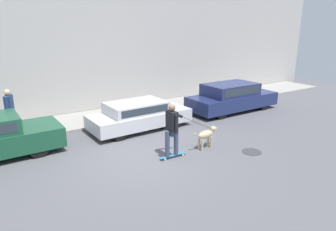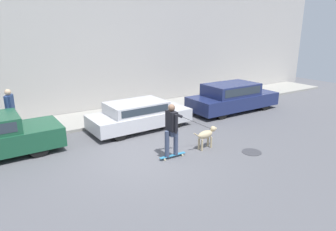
# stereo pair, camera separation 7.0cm
# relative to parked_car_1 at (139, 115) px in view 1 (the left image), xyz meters

# --- Properties ---
(ground_plane) EXTENTS (36.00, 36.00, 0.00)m
(ground_plane) POSITION_rel_parked_car_1_xyz_m (-1.10, -2.56, -0.57)
(ground_plane) COLOR #545459
(back_wall) EXTENTS (32.00, 0.30, 5.99)m
(back_wall) POSITION_rel_parked_car_1_xyz_m (-1.10, 3.56, 2.42)
(back_wall) COLOR #B2ADA8
(back_wall) RESTS_ON ground_plane
(sidewalk_curb) EXTENTS (30.00, 2.43, 0.12)m
(sidewalk_curb) POSITION_rel_parked_car_1_xyz_m (-1.10, 2.17, -0.51)
(sidewalk_curb) COLOR gray
(sidewalk_curb) RESTS_ON ground_plane
(parked_car_1) EXTENTS (4.11, 1.79, 1.13)m
(parked_car_1) POSITION_rel_parked_car_1_xyz_m (0.00, 0.00, 0.00)
(parked_car_1) COLOR black
(parked_car_1) RESTS_ON ground_plane
(parked_car_2) EXTENTS (4.60, 1.79, 1.36)m
(parked_car_2) POSITION_rel_parked_car_1_xyz_m (5.08, 0.00, 0.09)
(parked_car_2) COLOR black
(parked_car_2) RESTS_ON ground_plane
(dog) EXTENTS (1.05, 0.34, 0.72)m
(dog) POSITION_rel_parked_car_1_xyz_m (0.98, -3.01, -0.09)
(dog) COLOR tan
(dog) RESTS_ON ground_plane
(skateboarder) EXTENTS (2.16, 0.59, 1.74)m
(skateboarder) POSITION_rel_parked_car_1_xyz_m (-0.43, -3.05, 0.43)
(skateboarder) COLOR beige
(skateboarder) RESTS_ON ground_plane
(pedestrian_with_bag) EXTENTS (0.37, 0.71, 1.71)m
(pedestrian_with_bag) POSITION_rel_parked_car_1_xyz_m (-4.40, 1.62, 0.49)
(pedestrian_with_bag) COLOR #28282D
(pedestrian_with_bag) RESTS_ON sidewalk_curb
(manhole_cover) EXTENTS (0.63, 0.63, 0.01)m
(manhole_cover) POSITION_rel_parked_car_1_xyz_m (2.03, -4.10, -0.56)
(manhole_cover) COLOR #38383D
(manhole_cover) RESTS_ON ground_plane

